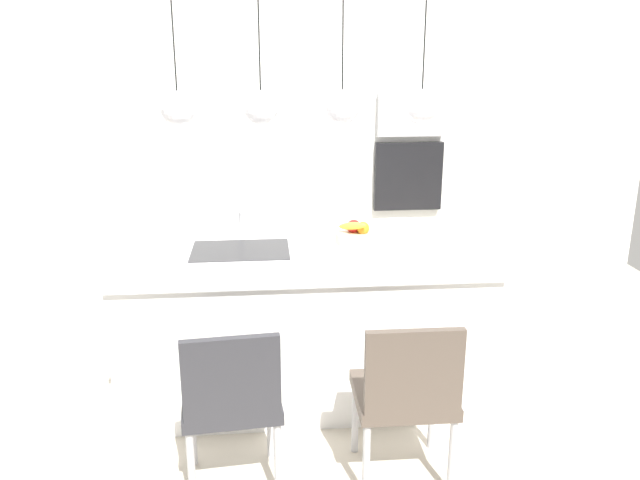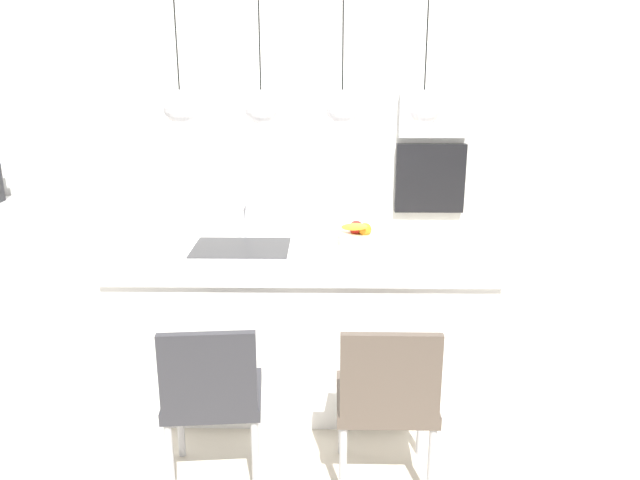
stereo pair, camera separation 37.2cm
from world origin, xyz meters
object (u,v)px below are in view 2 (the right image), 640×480
(oven, at_px, (430,178))
(chair_near, at_px, (212,393))
(chair_middle, at_px, (387,396))
(fruit_bowl, at_px, (360,236))
(microwave, at_px, (433,116))

(oven, height_order, chair_near, oven)
(oven, height_order, chair_middle, oven)
(fruit_bowl, bearing_deg, chair_near, -125.78)
(fruit_bowl, height_order, chair_middle, fruit_bowl)
(microwave, height_order, oven, microwave)
(chair_near, relative_size, chair_middle, 0.99)
(fruit_bowl, xyz_separation_m, chair_near, (-0.73, -1.01, -0.47))
(microwave, height_order, chair_middle, microwave)
(oven, xyz_separation_m, chair_near, (-1.36, -2.50, -0.52))
(oven, bearing_deg, fruit_bowl, -113.11)
(microwave, xyz_separation_m, chair_near, (-1.36, -2.50, -1.02))
(oven, xyz_separation_m, chair_middle, (-0.55, -2.50, -0.52))
(microwave, relative_size, chair_near, 0.63)
(chair_near, height_order, chair_middle, chair_middle)
(fruit_bowl, bearing_deg, microwave, 66.89)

